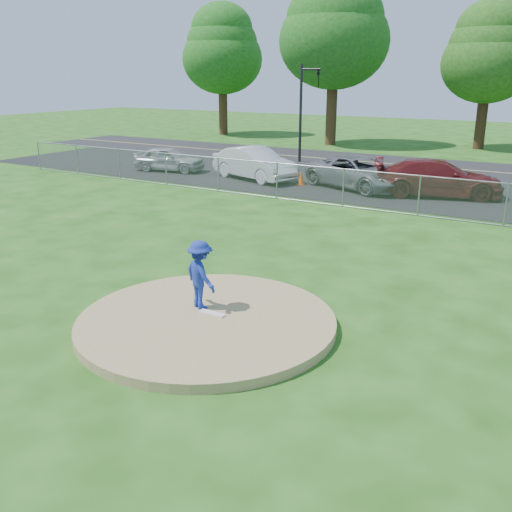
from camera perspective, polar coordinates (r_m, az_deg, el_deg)
The scene contains 16 objects.
ground at distance 20.56m, azimuth 11.61°, elevation 3.17°, with size 120.00×120.00×0.00m, color #194A10.
pitchers_mound at distance 12.04m, azimuth -4.95°, elevation -6.58°, with size 5.40×5.40×0.20m, color #957E51.
pitching_rubber at distance 12.14m, azimuth -4.41°, elevation -5.73°, with size 0.60×0.15×0.04m, color white.
chain_link_fence at distance 22.25m, azimuth 13.50°, elevation 6.13°, with size 40.00×0.06×1.50m, color gray.
parking_lot at distance 26.64m, azimuth 16.42°, elevation 6.12°, with size 50.00×8.00×0.01m, color black.
street at distance 33.85m, azimuth 19.82°, elevation 8.15°, with size 60.00×7.00×0.01m, color black.
tree_far_left at distance 50.67m, azimuth -3.41°, elevation 20.01°, with size 6.72×6.72×10.74m.
tree_left at distance 43.63m, azimuth 7.88°, elevation 21.80°, with size 7.84×7.84×12.53m.
tree_center at distance 43.51m, azimuth 22.30°, elevation 18.39°, with size 6.16×6.16×9.84m.
traffic_signal_left at distance 34.45m, azimuth 4.86°, elevation 14.89°, with size 1.28×0.20×5.60m.
pitcher at distance 12.26m, azimuth -5.57°, elevation -1.86°, with size 0.97×0.56×1.50m, color navy.
traffic_cone at distance 27.37m, azimuth 4.51°, elevation 7.79°, with size 0.34×0.34×0.65m, color #F1560C.
parked_car_silver at distance 31.58m, azimuth -8.69°, elevation 9.59°, with size 1.55×3.86×1.31m, color #A2A3A7.
parked_car_white at distance 28.69m, azimuth -0.13°, elevation 9.24°, with size 1.67×4.80×1.58m, color silver.
parked_car_gray at distance 26.76m, azimuth 10.20°, elevation 8.19°, with size 2.38×5.17×1.44m, color slate.
parked_car_darkred at distance 25.86m, azimuth 17.72°, elevation 7.45°, with size 2.19×5.38×1.56m, color maroon.
Camera 1 is at (6.53, -8.83, 5.05)m, focal length 40.00 mm.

